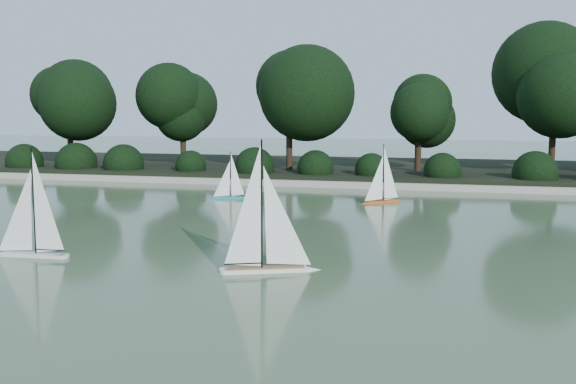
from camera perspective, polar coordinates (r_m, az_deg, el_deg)
The scene contains 10 objects.
ground at distance 9.34m, azimuth 2.23°, elevation -6.25°, with size 80.00×80.00×0.00m, color #344C2E.
pond_coping at distance 18.11m, azimuth 7.94°, elevation 0.58°, with size 40.00×0.35×0.18m, color gray.
far_bank at distance 22.07m, azimuth 9.01°, elevation 1.91°, with size 40.00×8.00×0.30m, color black.
tree_line at distance 20.35m, azimuth 12.27°, elevation 8.41°, with size 26.31×3.93×4.39m.
shrub_hedge at distance 18.97m, azimuth 8.24°, elevation 1.97°, with size 29.10×1.10×1.10m.
sailboat_white_a at distance 10.41m, azimuth -22.25°, elevation -3.85°, with size 1.28×0.29×1.74m.
sailboat_white_b at distance 8.74m, azimuth -1.31°, elevation -5.19°, with size 1.37×0.70×1.92m.
sailboat_orange at distance 15.33m, azimuth 8.14°, elevation -0.10°, with size 0.95×0.75×1.48m.
sailboat_teal at distance 16.02m, azimuth -5.46°, elevation 0.12°, with size 0.89×0.45×1.24m.
race_buoy at distance 11.01m, azimuth -3.36°, elevation -4.18°, with size 0.13×0.13×0.13m, color #FF380D.
Camera 1 is at (1.81, -8.90, 2.19)m, focal length 40.00 mm.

